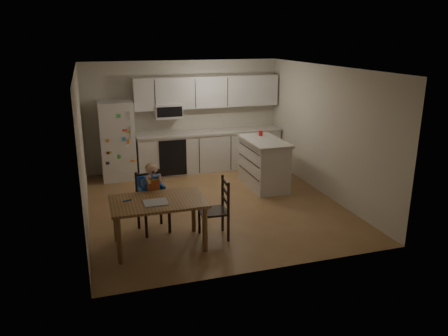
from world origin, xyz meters
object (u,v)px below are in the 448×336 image
refrigerator (117,140)px  chair_booster (151,190)px  kitchen_island (264,163)px  chair_side (219,205)px  dining_table (158,207)px  red_cup (261,133)px

refrigerator → chair_booster: (0.30, -2.91, -0.17)m
refrigerator → chair_booster: bearing=-84.0°
kitchen_island → chair_side: kitchen_island is taller
refrigerator → chair_booster: size_ratio=1.50×
dining_table → chair_booster: chair_booster is taller
red_cup → chair_booster: chair_booster is taller
chair_booster → chair_side: (0.95, -0.57, -0.15)m
refrigerator → red_cup: bearing=-20.8°
dining_table → red_cup: bearing=43.3°
refrigerator → red_cup: 3.10m
refrigerator → kitchen_island: (2.82, -1.46, -0.35)m
refrigerator → dining_table: size_ratio=1.24×
dining_table → kitchen_island: bearing=39.5°
kitchen_island → chair_booster: 2.91m
refrigerator → red_cup: size_ratio=15.93×
refrigerator → dining_table: (0.31, -3.53, -0.21)m
kitchen_island → chair_booster: bearing=-150.1°
chair_side → kitchen_island: bearing=146.3°
refrigerator → chair_side: 3.72m
refrigerator → kitchen_island: refrigerator is taller
kitchen_island → red_cup: red_cup is taller
red_cup → chair_booster: (-2.59, -1.82, -0.37)m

